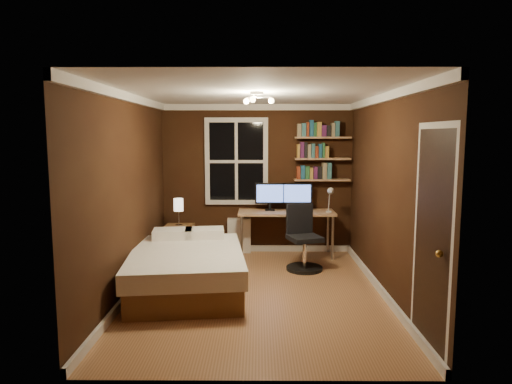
{
  "coord_description": "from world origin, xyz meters",
  "views": [
    {
      "loc": [
        0.03,
        -5.6,
        2.0
      ],
      "look_at": [
        -0.01,
        0.45,
        1.23
      ],
      "focal_mm": 32.0,
      "sensor_mm": 36.0,
      "label": 1
    }
  ],
  "objects_px": {
    "desk": "(286,215)",
    "monitor_right": "(297,197)",
    "bed": "(187,269)",
    "monitor_left": "(270,197)",
    "radiator": "(239,236)",
    "nightstand": "(179,243)",
    "bedside_lamp": "(179,212)",
    "desk_lamp": "(330,199)",
    "office_chair": "(303,245)"
  },
  "relations": [
    {
      "from": "bedside_lamp",
      "to": "nightstand",
      "type": "bearing_deg",
      "value": 0.0
    },
    {
      "from": "bed",
      "to": "monitor_left",
      "type": "bearing_deg",
      "value": 51.52
    },
    {
      "from": "desk",
      "to": "desk_lamp",
      "type": "height_order",
      "value": "desk_lamp"
    },
    {
      "from": "desk",
      "to": "monitor_right",
      "type": "height_order",
      "value": "monitor_right"
    },
    {
      "from": "bed",
      "to": "radiator",
      "type": "relative_size",
      "value": 3.56
    },
    {
      "from": "radiator",
      "to": "desk_lamp",
      "type": "xyz_separation_m",
      "value": [
        1.47,
        -0.38,
        0.67
      ]
    },
    {
      "from": "bed",
      "to": "office_chair",
      "type": "distance_m",
      "value": 1.84
    },
    {
      "from": "monitor_left",
      "to": "monitor_right",
      "type": "height_order",
      "value": "same"
    },
    {
      "from": "bedside_lamp",
      "to": "office_chair",
      "type": "distance_m",
      "value": 2.04
    },
    {
      "from": "desk_lamp",
      "to": "office_chair",
      "type": "xyz_separation_m",
      "value": [
        -0.47,
        -0.59,
        -0.6
      ]
    },
    {
      "from": "bedside_lamp",
      "to": "monitor_left",
      "type": "distance_m",
      "value": 1.51
    },
    {
      "from": "bedside_lamp",
      "to": "desk_lamp",
      "type": "relative_size",
      "value": 0.99
    },
    {
      "from": "bed",
      "to": "bedside_lamp",
      "type": "bearing_deg",
      "value": 97.07
    },
    {
      "from": "nightstand",
      "to": "radiator",
      "type": "bearing_deg",
      "value": 27.17
    },
    {
      "from": "monitor_right",
      "to": "office_chair",
      "type": "relative_size",
      "value": 0.51
    },
    {
      "from": "monitor_right",
      "to": "desk_lamp",
      "type": "bearing_deg",
      "value": -26.43
    },
    {
      "from": "radiator",
      "to": "monitor_left",
      "type": "relative_size",
      "value": 1.19
    },
    {
      "from": "monitor_left",
      "to": "desk_lamp",
      "type": "xyz_separation_m",
      "value": [
        0.95,
        -0.25,
        -0.01
      ]
    },
    {
      "from": "desk_lamp",
      "to": "bed",
      "type": "bearing_deg",
      "value": -143.35
    },
    {
      "from": "radiator",
      "to": "monitor_left",
      "type": "distance_m",
      "value": 0.87
    },
    {
      "from": "monitor_left",
      "to": "office_chair",
      "type": "height_order",
      "value": "monitor_left"
    },
    {
      "from": "monitor_left",
      "to": "nightstand",
      "type": "bearing_deg",
      "value": -167.11
    },
    {
      "from": "nightstand",
      "to": "office_chair",
      "type": "bearing_deg",
      "value": -13.63
    },
    {
      "from": "radiator",
      "to": "desk_lamp",
      "type": "relative_size",
      "value": 1.33
    },
    {
      "from": "office_chair",
      "to": "monitor_left",
      "type": "bearing_deg",
      "value": 100.55
    },
    {
      "from": "monitor_left",
      "to": "desk_lamp",
      "type": "bearing_deg",
      "value": -14.62
    },
    {
      "from": "desk",
      "to": "monitor_left",
      "type": "height_order",
      "value": "monitor_left"
    },
    {
      "from": "nightstand",
      "to": "desk_lamp",
      "type": "height_order",
      "value": "desk_lamp"
    },
    {
      "from": "radiator",
      "to": "monitor_left",
      "type": "height_order",
      "value": "monitor_left"
    },
    {
      "from": "desk",
      "to": "nightstand",
      "type": "bearing_deg",
      "value": -171.6
    },
    {
      "from": "bed",
      "to": "monitor_left",
      "type": "height_order",
      "value": "monitor_left"
    },
    {
      "from": "radiator",
      "to": "monitor_right",
      "type": "relative_size",
      "value": 1.19
    },
    {
      "from": "nightstand",
      "to": "desk",
      "type": "bearing_deg",
      "value": 9.43
    },
    {
      "from": "nightstand",
      "to": "radiator",
      "type": "distance_m",
      "value": 1.05
    },
    {
      "from": "desk",
      "to": "office_chair",
      "type": "xyz_separation_m",
      "value": [
        0.21,
        -0.76,
        -0.32
      ]
    },
    {
      "from": "monitor_right",
      "to": "desk_lamp",
      "type": "relative_size",
      "value": 1.12
    },
    {
      "from": "nightstand",
      "to": "monitor_right",
      "type": "relative_size",
      "value": 1.13
    },
    {
      "from": "nightstand",
      "to": "monitor_left",
      "type": "height_order",
      "value": "monitor_left"
    },
    {
      "from": "bed",
      "to": "monitor_left",
      "type": "relative_size",
      "value": 4.25
    },
    {
      "from": "monitor_left",
      "to": "bed",
      "type": "bearing_deg",
      "value": -121.86
    },
    {
      "from": "desk",
      "to": "monitor_right",
      "type": "relative_size",
      "value": 3.2
    },
    {
      "from": "bed",
      "to": "desk",
      "type": "relative_size",
      "value": 1.33
    },
    {
      "from": "nightstand",
      "to": "monitor_right",
      "type": "bearing_deg",
      "value": 10.94
    },
    {
      "from": "monitor_left",
      "to": "office_chair",
      "type": "bearing_deg",
      "value": -60.36
    },
    {
      "from": "bed",
      "to": "monitor_right",
      "type": "height_order",
      "value": "monitor_right"
    },
    {
      "from": "nightstand",
      "to": "bedside_lamp",
      "type": "height_order",
      "value": "bedside_lamp"
    },
    {
      "from": "bedside_lamp",
      "to": "desk_lamp",
      "type": "xyz_separation_m",
      "value": [
        2.41,
        0.09,
        0.19
      ]
    },
    {
      "from": "bed",
      "to": "desk_lamp",
      "type": "bearing_deg",
      "value": 30.03
    },
    {
      "from": "monitor_left",
      "to": "radiator",
      "type": "bearing_deg",
      "value": 166.1
    },
    {
      "from": "bed",
      "to": "bedside_lamp",
      "type": "height_order",
      "value": "bedside_lamp"
    }
  ]
}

